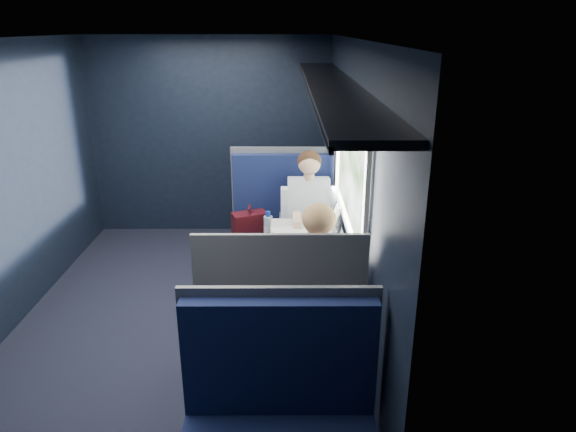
{
  "coord_description": "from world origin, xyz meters",
  "views": [
    {
      "loc": [
        0.89,
        -3.87,
        2.39
      ],
      "look_at": [
        0.9,
        0.0,
        0.95
      ],
      "focal_mm": 32.0,
      "sensor_mm": 36.0,
      "label": 1
    }
  ],
  "objects_px": {
    "table": "(304,249)",
    "cup": "(322,218)",
    "seat_bay_near": "(281,235)",
    "seat_row_front": "(283,206)",
    "man": "(309,213)",
    "woman": "(317,282)",
    "seat_bay_far": "(281,334)",
    "bottle_small": "(337,216)",
    "laptop": "(329,226)"
  },
  "relations": [
    {
      "from": "laptop",
      "to": "bottle_small",
      "type": "height_order",
      "value": "laptop"
    },
    {
      "from": "man",
      "to": "bottle_small",
      "type": "distance_m",
      "value": 0.46
    },
    {
      "from": "table",
      "to": "woman",
      "type": "xyz_separation_m",
      "value": [
        0.07,
        -0.71,
        0.06
      ]
    },
    {
      "from": "man",
      "to": "bottle_small",
      "type": "relative_size",
      "value": 6.39
    },
    {
      "from": "seat_bay_near",
      "to": "seat_row_front",
      "type": "xyz_separation_m",
      "value": [
        0.01,
        0.92,
        -0.01
      ]
    },
    {
      "from": "table",
      "to": "laptop",
      "type": "relative_size",
      "value": 2.64
    },
    {
      "from": "woman",
      "to": "laptop",
      "type": "bearing_deg",
      "value": 79.98
    },
    {
      "from": "man",
      "to": "woman",
      "type": "xyz_separation_m",
      "value": [
        0.0,
        -1.41,
        0.01
      ]
    },
    {
      "from": "laptop",
      "to": "bottle_small",
      "type": "bearing_deg",
      "value": 66.74
    },
    {
      "from": "man",
      "to": "laptop",
      "type": "xyz_separation_m",
      "value": [
        0.15,
        -0.57,
        0.09
      ]
    },
    {
      "from": "laptop",
      "to": "bottle_small",
      "type": "distance_m",
      "value": 0.21
    },
    {
      "from": "seat_bay_near",
      "to": "bottle_small",
      "type": "bearing_deg",
      "value": -48.19
    },
    {
      "from": "table",
      "to": "seat_row_front",
      "type": "xyz_separation_m",
      "value": [
        -0.18,
        1.8,
        -0.25
      ]
    },
    {
      "from": "man",
      "to": "woman",
      "type": "relative_size",
      "value": 1.0
    },
    {
      "from": "seat_bay_far",
      "to": "cup",
      "type": "relative_size",
      "value": 14.18
    },
    {
      "from": "seat_bay_near",
      "to": "laptop",
      "type": "relative_size",
      "value": 3.33
    },
    {
      "from": "woman",
      "to": "laptop",
      "type": "xyz_separation_m",
      "value": [
        0.15,
        0.84,
        0.08
      ]
    },
    {
      "from": "bottle_small",
      "to": "cup",
      "type": "xyz_separation_m",
      "value": [
        -0.12,
        0.07,
        -0.05
      ]
    },
    {
      "from": "seat_row_front",
      "to": "woman",
      "type": "relative_size",
      "value": 0.88
    },
    {
      "from": "table",
      "to": "cup",
      "type": "distance_m",
      "value": 0.44
    },
    {
      "from": "seat_row_front",
      "to": "laptop",
      "type": "distance_m",
      "value": 1.76
    },
    {
      "from": "laptop",
      "to": "cup",
      "type": "bearing_deg",
      "value": 99.2
    },
    {
      "from": "seat_bay_near",
      "to": "seat_row_front",
      "type": "height_order",
      "value": "seat_bay_near"
    },
    {
      "from": "seat_bay_far",
      "to": "cup",
      "type": "xyz_separation_m",
      "value": [
        0.36,
        1.27,
        0.37
      ]
    },
    {
      "from": "seat_bay_far",
      "to": "bottle_small",
      "type": "height_order",
      "value": "seat_bay_far"
    },
    {
      "from": "man",
      "to": "laptop",
      "type": "height_order",
      "value": "man"
    },
    {
      "from": "woman",
      "to": "bottle_small",
      "type": "relative_size",
      "value": 6.39
    },
    {
      "from": "seat_bay_far",
      "to": "man",
      "type": "bearing_deg",
      "value": 80.97
    },
    {
      "from": "seat_row_front",
      "to": "cup",
      "type": "relative_size",
      "value": 13.05
    },
    {
      "from": "table",
      "to": "seat_bay_near",
      "type": "xyz_separation_m",
      "value": [
        -0.2,
        0.87,
        -0.24
      ]
    },
    {
      "from": "seat_bay_near",
      "to": "bottle_small",
      "type": "xyz_separation_m",
      "value": [
        0.49,
        -0.55,
        0.41
      ]
    },
    {
      "from": "bottle_small",
      "to": "man",
      "type": "bearing_deg",
      "value": 121.26
    },
    {
      "from": "table",
      "to": "man",
      "type": "height_order",
      "value": "man"
    },
    {
      "from": "seat_row_front",
      "to": "woman",
      "type": "xyz_separation_m",
      "value": [
        0.25,
        -2.5,
        0.32
      ]
    },
    {
      "from": "seat_row_front",
      "to": "cup",
      "type": "distance_m",
      "value": 1.5
    },
    {
      "from": "man",
      "to": "woman",
      "type": "bearing_deg",
      "value": -90.0
    },
    {
      "from": "table",
      "to": "man",
      "type": "relative_size",
      "value": 0.76
    },
    {
      "from": "seat_bay_far",
      "to": "seat_row_front",
      "type": "distance_m",
      "value": 2.67
    },
    {
      "from": "seat_bay_near",
      "to": "table",
      "type": "bearing_deg",
      "value": -77.33
    },
    {
      "from": "seat_row_front",
      "to": "man",
      "type": "relative_size",
      "value": 0.88
    },
    {
      "from": "cup",
      "to": "woman",
      "type": "bearing_deg",
      "value": -95.46
    },
    {
      "from": "seat_bay_far",
      "to": "bottle_small",
      "type": "bearing_deg",
      "value": 68.11
    },
    {
      "from": "seat_bay_far",
      "to": "woman",
      "type": "distance_m",
      "value": 0.43
    },
    {
      "from": "seat_bay_near",
      "to": "laptop",
      "type": "xyz_separation_m",
      "value": [
        0.41,
        -0.74,
        0.39
      ]
    },
    {
      "from": "bottle_small",
      "to": "table",
      "type": "bearing_deg",
      "value": -132.94
    },
    {
      "from": "laptop",
      "to": "man",
      "type": "bearing_deg",
      "value": 104.51
    },
    {
      "from": "seat_bay_far",
      "to": "laptop",
      "type": "xyz_separation_m",
      "value": [
        0.4,
        1.0,
        0.39
      ]
    },
    {
      "from": "seat_bay_near",
      "to": "cup",
      "type": "xyz_separation_m",
      "value": [
        0.37,
        -0.48,
        0.36
      ]
    },
    {
      "from": "seat_row_front",
      "to": "cup",
      "type": "xyz_separation_m",
      "value": [
        0.36,
        -1.4,
        0.37
      ]
    },
    {
      "from": "bottle_small",
      "to": "seat_bay_near",
      "type": "bearing_deg",
      "value": 131.81
    }
  ]
}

